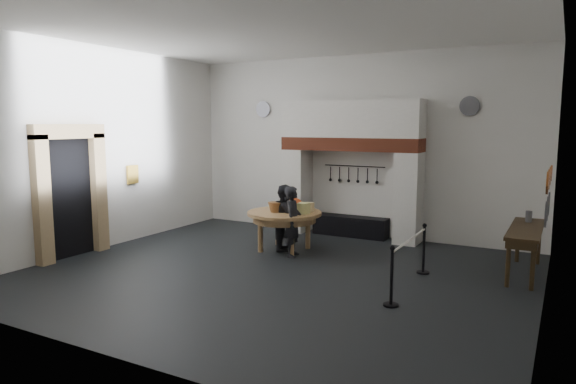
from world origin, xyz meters
The scene contains 39 objects.
floor centered at (0.00, 0.00, 0.00)m, with size 9.00×8.00×0.02m, color black.
ceiling centered at (0.00, 0.00, 4.50)m, with size 9.00×8.00×0.02m, color silver.
wall_back centered at (0.00, 4.00, 2.25)m, with size 9.00×0.02×4.50m, color silver.
wall_front centered at (0.00, -4.00, 2.25)m, with size 9.00×0.02×4.50m, color silver.
wall_left centered at (-4.50, 0.00, 2.25)m, with size 0.02×8.00×4.50m, color silver.
wall_right centered at (4.50, 0.00, 2.25)m, with size 0.02×8.00×4.50m, color silver.
chimney_pier_left centered at (-1.48, 3.65, 1.07)m, with size 0.55×0.70×2.15m, color silver.
chimney_pier_right centered at (1.48, 3.65, 1.07)m, with size 0.55×0.70×2.15m, color silver.
hearth_brick_band centered at (0.00, 3.65, 2.31)m, with size 3.50×0.72×0.32m, color #9E442B.
chimney_hood centered at (0.00, 3.65, 2.92)m, with size 3.50×0.70×0.90m, color silver.
iron_range centered at (0.00, 3.72, 0.25)m, with size 1.90×0.45×0.50m, color black.
utensil_rail centered at (0.00, 3.92, 1.75)m, with size 0.02×0.02×1.60m, color black.
door_recess centered at (-4.47, -1.00, 1.25)m, with size 0.04×1.10×2.50m, color black.
door_jamb_near centered at (-4.38, -1.70, 1.30)m, with size 0.22×0.30×2.60m, color tan.
door_jamb_far centered at (-4.38, -0.30, 1.30)m, with size 0.22×0.30×2.60m, color tan.
door_lintel centered at (-4.38, -1.00, 2.65)m, with size 0.22×1.70×0.30m, color tan.
wall_plaque centered at (-4.45, 0.80, 1.60)m, with size 0.05×0.34×0.44m, color gold.
work_table centered at (-0.74, 1.63, 0.84)m, with size 1.64×1.64×0.07m, color tan.
pumpkin centered at (-0.54, 1.73, 1.03)m, with size 0.36×0.36×0.31m, color #D2481D.
cheese_block_big centered at (-0.24, 1.58, 0.99)m, with size 0.22×0.22×0.24m, color #E6E689.
cheese_block_small centered at (-0.26, 1.88, 0.97)m, with size 0.18×0.18×0.20m, color #FFE298.
wicker_basket centered at (-0.89, 1.48, 0.98)m, with size 0.32×0.32×0.22m, color #956236.
bread_loaf centered at (-0.84, 1.98, 0.94)m, with size 0.31×0.18×0.13m, color #A35F3A.
visitor_near centered at (-0.34, 1.27, 0.75)m, with size 0.55×0.36×1.50m, color black.
visitor_far centered at (-0.74, 1.67, 0.74)m, with size 0.72×0.56×1.47m, color black.
side_table centered at (4.10, 2.14, 0.87)m, with size 0.55×2.20×0.06m, color #372614.
pewter_jug centered at (4.10, 2.74, 1.01)m, with size 0.12×0.12×0.22m, color #4F4F54.
copper_pan_a centered at (4.46, 0.20, 1.95)m, with size 0.34×0.34×0.03m, color #C6662D.
copper_pan_b centered at (4.46, 0.75, 1.95)m, with size 0.32×0.32×0.03m, color #C6662D.
copper_pan_c centered at (4.46, 1.30, 1.95)m, with size 0.30×0.30×0.03m, color #C6662D.
copper_pan_d centered at (4.46, 1.85, 1.95)m, with size 0.28×0.28×0.03m, color #C6662D.
pewter_plate_left centered at (4.46, 0.40, 1.45)m, with size 0.40×0.40×0.03m, color #4C4C51.
pewter_plate_mid centered at (4.46, 1.00, 1.45)m, with size 0.40×0.40×0.03m, color #4C4C51.
pewter_plate_right centered at (4.46, 1.60, 1.45)m, with size 0.40×0.40×0.03m, color #4C4C51.
pewter_plate_back_left centered at (-2.70, 3.96, 3.20)m, with size 0.44×0.44×0.03m, color #4C4C51.
pewter_plate_back_right centered at (2.70, 3.96, 3.20)m, with size 0.44×0.44×0.03m, color #4C4C51.
barrier_post_near centered at (2.43, -0.67, 0.45)m, with size 0.05×0.05×0.90m, color black.
barrier_post_far centered at (2.43, 1.33, 0.45)m, with size 0.05×0.05×0.90m, color black.
barrier_rope centered at (2.43, 0.33, 0.85)m, with size 0.04×0.04×2.00m, color white.
Camera 1 is at (4.70, -8.15, 2.81)m, focal length 32.00 mm.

